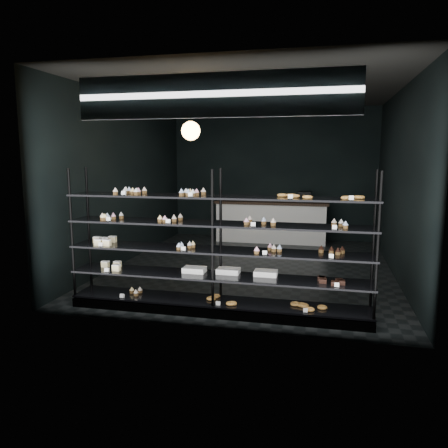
# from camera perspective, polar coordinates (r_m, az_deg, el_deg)

# --- Properties ---
(room) EXTENTS (5.01, 6.01, 3.20)m
(room) POSITION_cam_1_polar(r_m,az_deg,el_deg) (7.98, 3.83, 5.55)
(room) COLOR black
(room) RESTS_ON ground
(display_shelf) EXTENTS (4.00, 0.50, 1.91)m
(display_shelf) POSITION_cam_1_polar(r_m,az_deg,el_deg) (5.77, -1.13, -5.57)
(display_shelf) COLOR black
(display_shelf) RESTS_ON room
(signage) EXTENTS (3.30, 0.05, 0.50)m
(signage) POSITION_cam_1_polar(r_m,az_deg,el_deg) (5.14, -1.52, 16.46)
(signage) COLOR #0E2046
(signage) RESTS_ON room
(pendant_lamp) EXTENTS (0.29, 0.29, 0.87)m
(pendant_lamp) POSITION_cam_1_polar(r_m,az_deg,el_deg) (6.93, -4.36, 12.05)
(pendant_lamp) COLOR black
(pendant_lamp) RESTS_ON room
(service_counter) EXTENTS (2.68, 0.65, 1.23)m
(service_counter) POSITION_cam_1_polar(r_m,az_deg,el_deg) (10.56, 6.24, 0.39)
(service_counter) COLOR silver
(service_counter) RESTS_ON room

